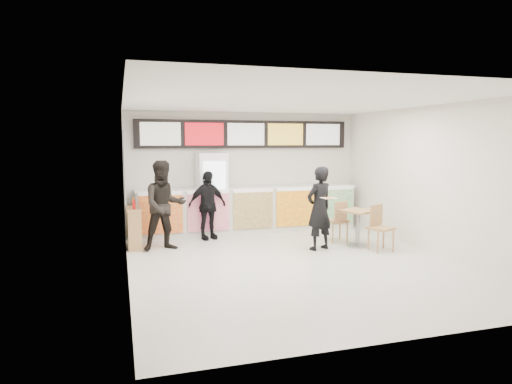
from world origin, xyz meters
name	(u,v)px	position (x,y,z in m)	size (l,w,h in m)	color
floor	(294,263)	(0.00, 0.00, 0.00)	(7.00, 7.00, 0.00)	beige
ceiling	(295,101)	(0.00, 0.00, 3.00)	(7.00, 7.00, 0.00)	white
wall_back	(245,171)	(0.00, 3.50, 1.50)	(6.00, 6.00, 0.00)	silver
wall_left	(126,188)	(-3.00, 0.00, 1.50)	(7.00, 7.00, 0.00)	silver
wall_right	(432,180)	(3.00, 0.00, 1.50)	(7.00, 7.00, 0.00)	silver
service_counter	(249,209)	(0.00, 3.09, 0.57)	(5.56, 0.77, 1.14)	silver
menu_board	(245,134)	(0.00, 3.41, 2.45)	(5.50, 0.14, 0.70)	black
drinks_fridge	(212,194)	(-0.93, 3.11, 1.00)	(0.70, 0.67, 2.00)	white
mirror_panel	(124,166)	(-2.99, 2.45, 1.75)	(0.01, 2.00, 1.50)	#B2B7BF
customer_main	(319,208)	(0.90, 0.86, 0.88)	(0.64, 0.42, 1.76)	black
customer_left	(164,206)	(-2.21, 1.76, 0.94)	(0.91, 0.71, 1.88)	black
customer_mid	(207,205)	(-1.16, 2.55, 0.80)	(0.94, 0.39, 1.60)	black
pizza_slice	(329,198)	(0.90, 0.41, 1.16)	(0.36, 0.36, 0.02)	beige
cafe_table	(358,221)	(1.84, 0.90, 0.55)	(1.08, 1.65, 0.95)	tan
condiment_ledge	(134,227)	(-2.82, 2.13, 0.44)	(0.31, 0.77, 1.03)	tan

